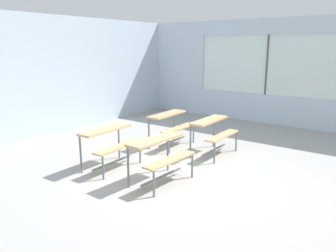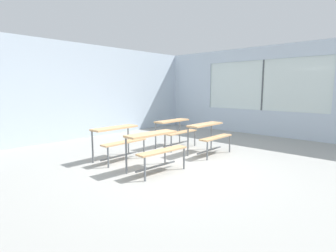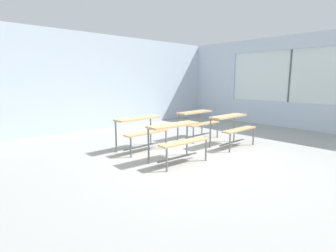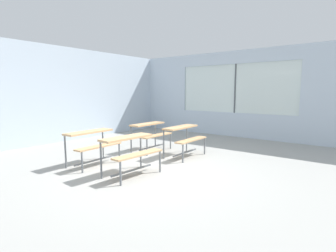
# 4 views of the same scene
# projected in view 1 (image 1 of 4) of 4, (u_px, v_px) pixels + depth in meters

# --- Properties ---
(ground) EXTENTS (10.00, 9.00, 0.05)m
(ground) POSITION_uv_depth(u_px,v_px,m) (185.00, 180.00, 5.75)
(ground) COLOR #9E9E99
(wall_back) EXTENTS (10.00, 0.12, 3.00)m
(wall_back) POSITION_uv_depth(u_px,v_px,m) (30.00, 77.00, 7.99)
(wall_back) COLOR silver
(wall_back) RESTS_ON ground
(wall_right) EXTENTS (0.12, 9.00, 3.00)m
(wall_right) POSITION_uv_depth(u_px,v_px,m) (289.00, 75.00, 9.24)
(wall_right) COLOR silver
(wall_right) RESTS_ON ground
(desk_bench_r0c0) EXTENTS (1.13, 0.64, 0.74)m
(desk_bench_r0c0) POSITION_uv_depth(u_px,v_px,m) (160.00, 150.00, 5.47)
(desk_bench_r0c0) COLOR tan
(desk_bench_r0c0) RESTS_ON ground
(desk_bench_r0c1) EXTENTS (1.11, 0.60, 0.74)m
(desk_bench_r0c1) POSITION_uv_depth(u_px,v_px,m) (213.00, 128.00, 6.91)
(desk_bench_r0c1) COLOR tan
(desk_bench_r0c1) RESTS_ON ground
(desk_bench_r1c0) EXTENTS (1.12, 0.63, 0.74)m
(desk_bench_r1c0) POSITION_uv_depth(u_px,v_px,m) (110.00, 139.00, 6.14)
(desk_bench_r1c0) COLOR tan
(desk_bench_r1c0) RESTS_ON ground
(desk_bench_r1c1) EXTENTS (1.11, 0.61, 0.74)m
(desk_bench_r1c1) POSITION_uv_depth(u_px,v_px,m) (171.00, 122.00, 7.53)
(desk_bench_r1c1) COLOR tan
(desk_bench_r1c1) RESTS_ON ground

